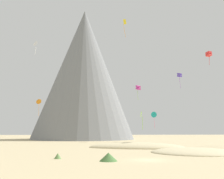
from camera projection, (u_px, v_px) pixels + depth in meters
ground_plane at (148, 160)px, 34.96m from camera, size 400.00×400.00×0.00m
dune_foreground_left at (136, 148)px, 58.93m from camera, size 23.80×14.85×2.57m
dune_foreground_right at (195, 153)px, 46.05m from camera, size 20.35×19.61×1.79m
bush_near_right at (108, 157)px, 33.69m from camera, size 2.77×2.77×1.09m
bush_far_right at (172, 150)px, 49.40m from camera, size 2.12×2.12×0.58m
bush_mid_center at (58, 156)px, 36.53m from camera, size 1.27×1.27×0.79m
rock_massif at (84, 79)px, 123.48m from camera, size 59.05×59.05×61.93m
kite_yellow_high at (125, 24)px, 79.83m from camera, size 1.10×0.46×5.74m
kite_magenta_mid at (138, 88)px, 97.43m from camera, size 1.90×1.96×5.59m
kite_white_high at (36, 44)px, 81.33m from camera, size 1.74×1.63×4.62m
kite_lime_low at (142, 117)px, 64.00m from camera, size 0.58×0.71×4.40m
kite_orange_mid at (39, 102)px, 94.02m from camera, size 2.14×1.31×6.15m
kite_indigo_mid at (179, 75)px, 99.21m from camera, size 1.85×1.88×5.77m
kite_red_mid at (209, 54)px, 69.51m from camera, size 1.59×1.62×3.69m
kite_teal_low at (154, 115)px, 87.80m from camera, size 1.87×1.15×5.67m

